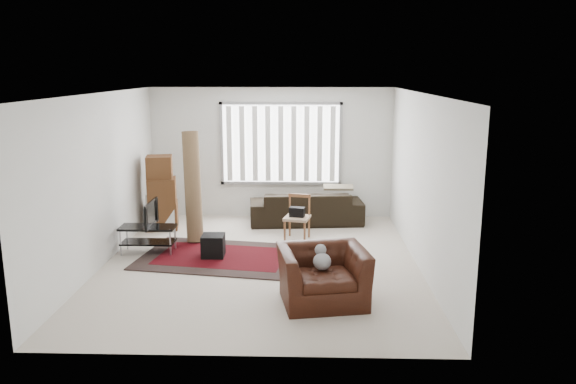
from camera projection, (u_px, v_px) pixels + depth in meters
The scene contains 11 objects.
room at pixel (264, 150), 9.15m from camera, with size 6.00×6.02×2.71m.
persian_rug at pixel (222, 257), 9.31m from camera, with size 2.87×2.13×0.02m.
tv_stand at pixel (148, 234), 9.49m from camera, with size 0.93×0.42×0.46m.
tv at pixel (147, 214), 9.41m from camera, with size 0.75×0.10×0.43m, color black.
subwoofer at pixel (213, 246), 9.27m from camera, with size 0.36×0.36×0.36m, color black.
moving_boxes at pixel (161, 195), 10.87m from camera, with size 0.67×0.63×1.43m.
white_flatpack at pixel (161, 213), 10.76m from camera, with size 0.55×0.08×0.71m, color silver.
rolled_rug at pixel (193, 187), 10.05m from camera, with size 0.30×0.30×1.97m, color brown.
sofa at pixel (306, 202), 11.31m from camera, with size 2.25×0.97×0.87m, color black.
side_chair at pixel (297, 215), 10.22m from camera, with size 0.52×0.52×0.81m.
armchair at pixel (323, 272), 7.45m from camera, with size 1.30×1.18×0.84m.
Camera 1 is at (0.70, -8.56, 3.05)m, focal length 35.00 mm.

